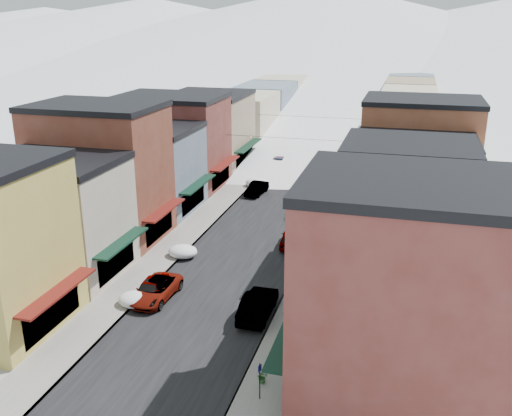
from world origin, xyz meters
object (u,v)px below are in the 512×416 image
Objects in this scene: trash_can at (318,223)px; streetlamp_near at (313,209)px; car_dark_hatch at (257,188)px; car_silver_sedan at (151,289)px; fire_hydrant at (287,314)px; car_green_sedan at (258,304)px; car_white_suv at (156,290)px.

streetlamp_near is (0.00, -3.20, 2.56)m from trash_can.
car_silver_sedan is at bearing -85.86° from car_dark_hatch.
fire_hydrant is at bearing -6.04° from car_silver_sedan.
fire_hydrant is at bearing -86.85° from streetlamp_near.
car_silver_sedan is 5.26× the size of fire_hydrant.
streetlamp_near is (1.27, 14.56, 2.30)m from car_green_sedan.
car_white_suv is 7.88m from car_green_sedan.
car_green_sedan is 17.81m from trash_can.
trash_can is 4.10m from streetlamp_near.
trash_can is at bearing 90.00° from streetlamp_near.
car_dark_hatch is 5.16× the size of fire_hydrant.
car_silver_sedan is 0.93× the size of streetlamp_near.
car_green_sedan reaches higher than car_silver_sedan.
car_dark_hatch is at bearing -75.28° from car_green_sedan.
trash_can is (9.14, 17.39, -0.13)m from car_white_suv.
streetlamp_near reaches higher than car_silver_sedan.
car_green_sedan is (8.23, -0.34, 0.10)m from car_silver_sedan.
car_dark_hatch is 0.91× the size of streetlamp_near.
fire_hydrant is (9.95, -0.65, -0.19)m from car_white_suv.
car_green_sedan is at bearing -5.00° from car_silver_sedan.
streetlamp_near is at bearing 53.60° from car_silver_sedan.
car_dark_hatch is at bearing 91.62° from car_white_suv.
car_silver_sedan is at bearing -170.78° from car_white_suv.
trash_can is (9.50, 17.43, -0.16)m from car_silver_sedan.
streetlamp_near reaches higher than car_white_suv.
fire_hydrant is at bearing -1.18° from car_white_suv.
trash_can is at bearing -41.21° from car_dark_hatch.
car_white_suv is 17.05m from streetlamp_near.
car_white_suv is 1.00× the size of car_green_sedan.
streetlamp_near reaches higher than car_dark_hatch.
streetlamp_near reaches higher than fire_hydrant.
car_white_suv is 1.09× the size of streetlamp_near.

